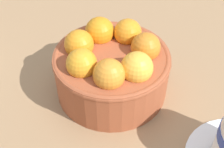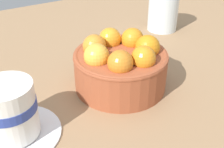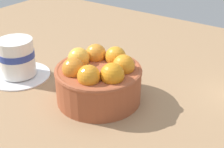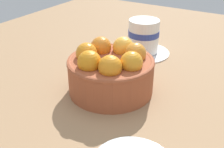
# 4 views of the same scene
# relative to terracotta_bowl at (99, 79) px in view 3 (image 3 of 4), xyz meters

# --- Properties ---
(ground_plane) EXTENTS (1.31, 1.06, 0.04)m
(ground_plane) POSITION_rel_terracotta_bowl_xyz_m (0.00, -0.00, -0.07)
(ground_plane) COLOR #997551
(terracotta_bowl) EXTENTS (0.16, 0.16, 0.09)m
(terracotta_bowl) POSITION_rel_terracotta_bowl_xyz_m (0.00, 0.00, 0.00)
(terracotta_bowl) COLOR #9E4C2D
(terracotta_bowl) RESTS_ON ground_plane
(coffee_cup) EXTENTS (0.13, 0.13, 0.09)m
(coffee_cup) POSITION_rel_terracotta_bowl_xyz_m (0.20, 0.03, -0.00)
(coffee_cup) COLOR white
(coffee_cup) RESTS_ON ground_plane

